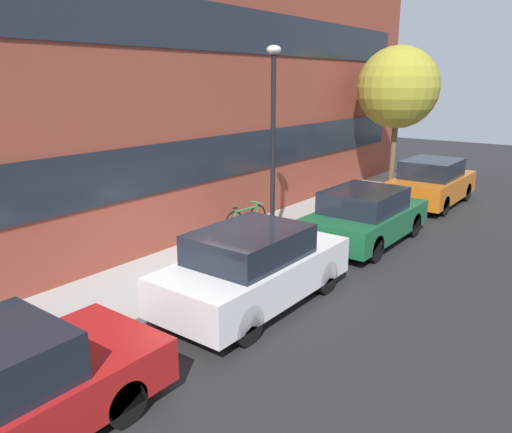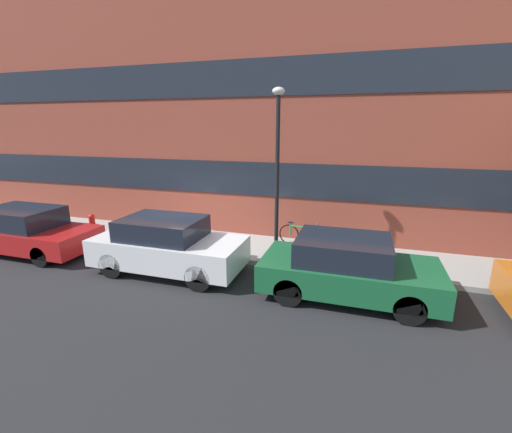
# 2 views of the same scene
# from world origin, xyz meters

# --- Properties ---
(ground_plane) EXTENTS (56.00, 56.00, 0.00)m
(ground_plane) POSITION_xyz_m (0.00, 0.00, 0.00)
(ground_plane) COLOR #232326
(sidewalk_strip) EXTENTS (28.00, 2.25, 0.14)m
(sidewalk_strip) POSITION_xyz_m (0.00, 1.12, 0.07)
(sidewalk_strip) COLOR #9E9E99
(sidewalk_strip) RESTS_ON ground_plane
(rowhouse_facade) EXTENTS (28.00, 1.02, 9.45)m
(rowhouse_facade) POSITION_xyz_m (0.00, 2.69, 4.73)
(rowhouse_facade) COLOR brown
(rowhouse_facade) RESTS_ON ground_plane
(parked_car_red) EXTENTS (4.27, 1.71, 1.38)m
(parked_car_red) POSITION_xyz_m (-4.89, -1.05, 0.68)
(parked_car_red) COLOR #AD1919
(parked_car_red) RESTS_ON ground_plane
(parked_car_white) EXTENTS (3.95, 1.72, 1.47)m
(parked_car_white) POSITION_xyz_m (0.01, -1.05, 0.73)
(parked_car_white) COLOR silver
(parked_car_white) RESTS_ON ground_plane
(parked_car_green) EXTENTS (3.89, 1.81, 1.39)m
(parked_car_green) POSITION_xyz_m (4.60, -1.05, 0.69)
(parked_car_green) COLOR #195B33
(parked_car_green) RESTS_ON ground_plane
(fire_hydrant) EXTENTS (0.50, 0.28, 0.75)m
(fire_hydrant) POSITION_xyz_m (-3.89, 0.55, 0.52)
(fire_hydrant) COLOR red
(fire_hydrant) RESTS_ON sidewalk_strip
(bicycle) EXTENTS (1.52, 0.44, 0.74)m
(bicycle) POSITION_xyz_m (3.14, 1.61, 0.51)
(bicycle) COLOR black
(bicycle) RESTS_ON sidewalk_strip
(lamp_post) EXTENTS (0.32, 0.32, 4.57)m
(lamp_post) POSITION_xyz_m (2.60, 0.38, 2.97)
(lamp_post) COLOR black
(lamp_post) RESTS_ON sidewalk_strip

